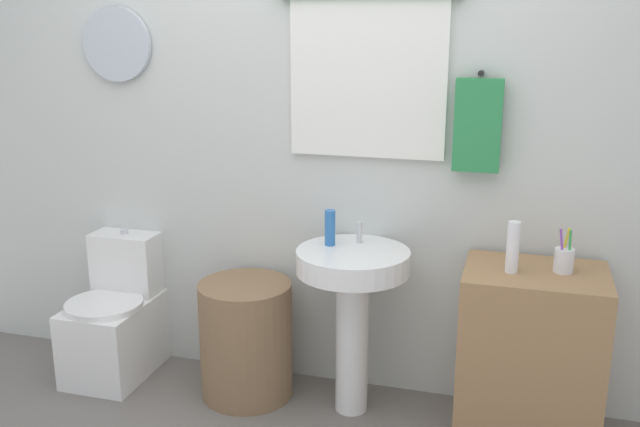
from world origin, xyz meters
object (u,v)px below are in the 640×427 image
(soap_bottle, at_px, (330,228))
(wooden_cabinet, at_px, (530,355))
(pedestal_sink, at_px, (353,292))
(lotion_bottle, at_px, (513,247))
(toothbrush_cup, at_px, (564,260))
(laundry_hamper, at_px, (246,339))
(toilet, at_px, (116,321))

(soap_bottle, bearing_deg, wooden_cabinet, -3.18)
(pedestal_sink, height_order, wooden_cabinet, pedestal_sink)
(lotion_bottle, xyz_separation_m, toothbrush_cup, (0.20, 0.06, -0.05))
(soap_bottle, distance_m, toothbrush_cup, 1.00)
(laundry_hamper, relative_size, pedestal_sink, 0.73)
(toothbrush_cup, bearing_deg, soap_bottle, 178.28)
(laundry_hamper, relative_size, wooden_cabinet, 0.75)
(laundry_hamper, relative_size, lotion_bottle, 2.64)
(toilet, relative_size, toothbrush_cup, 3.91)
(soap_bottle, bearing_deg, lotion_bottle, -6.44)
(wooden_cabinet, xyz_separation_m, toothbrush_cup, (0.10, 0.02, 0.43))
(laundry_hamper, bearing_deg, lotion_bottle, -1.91)
(soap_bottle, bearing_deg, toothbrush_cup, -1.72)
(wooden_cabinet, distance_m, soap_bottle, 1.02)
(lotion_bottle, bearing_deg, wooden_cabinet, 21.34)
(toilet, bearing_deg, soap_bottle, 0.89)
(toilet, relative_size, soap_bottle, 4.44)
(toilet, bearing_deg, lotion_bottle, -2.16)
(pedestal_sink, bearing_deg, toothbrush_cup, 1.30)
(wooden_cabinet, bearing_deg, pedestal_sink, 180.00)
(soap_bottle, height_order, toothbrush_cup, toothbrush_cup)
(lotion_bottle, bearing_deg, toilet, 177.84)
(laundry_hamper, bearing_deg, toothbrush_cup, 0.81)
(pedestal_sink, height_order, lotion_bottle, lotion_bottle)
(toilet, xyz_separation_m, pedestal_sink, (1.25, -0.03, 0.31))
(lotion_bottle, bearing_deg, soap_bottle, 173.56)
(laundry_hamper, height_order, wooden_cabinet, wooden_cabinet)
(lotion_bottle, bearing_deg, laundry_hamper, 178.09)
(toilet, distance_m, soap_bottle, 1.27)
(lotion_bottle, height_order, toothbrush_cup, lotion_bottle)
(lotion_bottle, bearing_deg, pedestal_sink, 176.62)
(laundry_hamper, distance_m, wooden_cabinet, 1.31)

